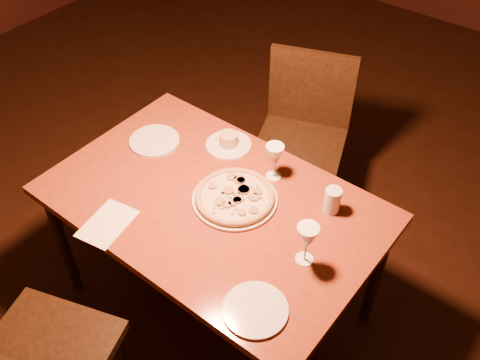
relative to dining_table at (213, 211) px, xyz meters
The scene contains 11 objects.
floor 0.65m from the dining_table, 90.90° to the right, with size 7.00×7.00×0.00m, color black.
dining_table is the anchor object (origin of this frame).
chair_far 0.79m from the dining_table, 95.10° to the left, with size 0.54×0.54×0.87m.
pizza_plate 0.12m from the dining_table, 39.22° to the left, with size 0.33×0.33×0.04m.
ramekin_saucer 0.34m from the dining_table, 117.90° to the left, with size 0.20×0.20×0.06m.
wine_glass_far 0.31m from the dining_table, 66.83° to the left, with size 0.07×0.07×0.16m, color #B6584C, non-canonical shape.
wine_glass_right 0.45m from the dining_table, ahead, with size 0.08×0.08×0.17m, color #B6584C, non-canonical shape.
water_tumbler 0.46m from the dining_table, 31.24° to the left, with size 0.06×0.06×0.10m, color silver.
side_plate_left 0.45m from the dining_table, 164.44° to the left, with size 0.22×0.22×0.01m, color silver.
side_plate_near 0.51m from the dining_table, 35.02° to the right, with size 0.21×0.21×0.01m, color silver.
menu_card 0.41m from the dining_table, 125.42° to the right, with size 0.14×0.21×0.00m, color white.
Camera 1 is at (0.95, -0.87, 2.17)m, focal length 40.00 mm.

